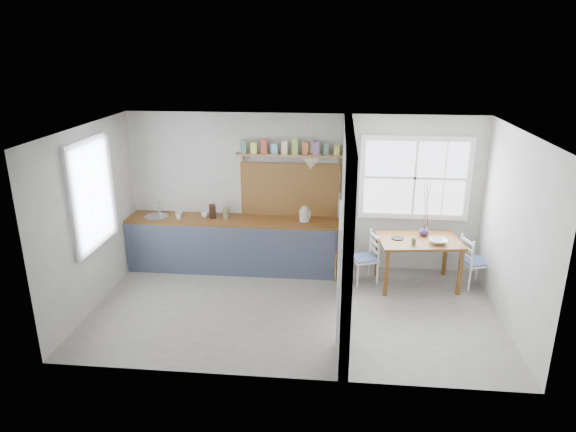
# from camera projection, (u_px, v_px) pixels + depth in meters

# --- Properties ---
(floor) EXTENTS (5.80, 3.20, 0.01)m
(floor) POSITION_uv_depth(u_px,v_px,m) (294.00, 309.00, 7.41)
(floor) COLOR gray
(floor) RESTS_ON ground
(ceiling) EXTENTS (5.80, 3.20, 0.01)m
(ceiling) POSITION_uv_depth(u_px,v_px,m) (295.00, 130.00, 6.57)
(ceiling) COLOR beige
(ceiling) RESTS_ON walls
(walls) EXTENTS (5.81, 3.21, 2.60)m
(walls) POSITION_uv_depth(u_px,v_px,m) (294.00, 225.00, 6.99)
(walls) COLOR beige
(walls) RESTS_ON floor
(partition) EXTENTS (0.12, 3.20, 2.60)m
(partition) POSITION_uv_depth(u_px,v_px,m) (346.00, 215.00, 6.93)
(partition) COLOR beige
(partition) RESTS_ON floor
(kitchen_window) EXTENTS (0.10, 1.16, 1.50)m
(kitchen_window) POSITION_uv_depth(u_px,v_px,m) (90.00, 194.00, 7.14)
(kitchen_window) COLOR white
(kitchen_window) RESTS_ON walls
(nook_window) EXTENTS (1.76, 0.10, 1.30)m
(nook_window) POSITION_uv_depth(u_px,v_px,m) (415.00, 178.00, 8.20)
(nook_window) COLOR white
(nook_window) RESTS_ON walls
(counter) EXTENTS (3.50, 0.60, 0.90)m
(counter) POSITION_uv_depth(u_px,v_px,m) (234.00, 243.00, 8.62)
(counter) COLOR brown
(counter) RESTS_ON floor
(sink) EXTENTS (0.40, 0.40, 0.02)m
(sink) POSITION_uv_depth(u_px,v_px,m) (156.00, 217.00, 8.57)
(sink) COLOR silver
(sink) RESTS_ON counter
(backsplash) EXTENTS (1.65, 0.03, 0.90)m
(backsplash) POSITION_uv_depth(u_px,v_px,m) (290.00, 190.00, 8.48)
(backsplash) COLOR brown
(backsplash) RESTS_ON walls
(shelf) EXTENTS (1.75, 0.20, 0.21)m
(shelf) POSITION_uv_depth(u_px,v_px,m) (290.00, 151.00, 8.18)
(shelf) COLOR #B27D4B
(shelf) RESTS_ON walls
(pendant_lamp) EXTENTS (0.26, 0.26, 0.16)m
(pendant_lamp) POSITION_uv_depth(u_px,v_px,m) (311.00, 164.00, 7.87)
(pendant_lamp) COLOR #F0E5C6
(pendant_lamp) RESTS_ON ceiling
(utensil_rail) EXTENTS (0.02, 0.50, 0.02)m
(utensil_rail) POSITION_uv_depth(u_px,v_px,m) (340.00, 197.00, 7.73)
(utensil_rail) COLOR silver
(utensil_rail) RESTS_ON partition
(dining_table) EXTENTS (1.33, 0.97, 0.77)m
(dining_table) POSITION_uv_depth(u_px,v_px,m) (417.00, 262.00, 8.05)
(dining_table) COLOR brown
(dining_table) RESTS_ON floor
(chair_left) EXTENTS (0.47, 0.47, 0.81)m
(chair_left) POSITION_uv_depth(u_px,v_px,m) (364.00, 258.00, 8.16)
(chair_left) COLOR white
(chair_left) RESTS_ON floor
(chair_right) EXTENTS (0.47, 0.47, 0.83)m
(chair_right) POSITION_uv_depth(u_px,v_px,m) (475.00, 261.00, 8.01)
(chair_right) COLOR white
(chair_right) RESTS_ON floor
(kettle) EXTENTS (0.24, 0.21, 0.25)m
(kettle) POSITION_uv_depth(u_px,v_px,m) (304.00, 214.00, 8.31)
(kettle) COLOR beige
(kettle) RESTS_ON counter
(mug_a) EXTENTS (0.13, 0.13, 0.11)m
(mug_a) POSITION_uv_depth(u_px,v_px,m) (179.00, 215.00, 8.44)
(mug_a) COLOR silver
(mug_a) RESTS_ON counter
(mug_b) EXTENTS (0.15, 0.15, 0.10)m
(mug_b) POSITION_uv_depth(u_px,v_px,m) (205.00, 214.00, 8.52)
(mug_b) COLOR white
(mug_b) RESTS_ON counter
(knife_block) EXTENTS (0.14, 0.17, 0.22)m
(knife_block) POSITION_uv_depth(u_px,v_px,m) (212.00, 211.00, 8.48)
(knife_block) COLOR black
(knife_block) RESTS_ON counter
(jar) EXTENTS (0.13, 0.13, 0.18)m
(jar) POSITION_uv_depth(u_px,v_px,m) (226.00, 213.00, 8.43)
(jar) COLOR olive
(jar) RESTS_ON counter
(towel_magenta) EXTENTS (0.02, 0.03, 0.55)m
(towel_magenta) POSITION_uv_depth(u_px,v_px,m) (336.00, 266.00, 8.18)
(towel_magenta) COLOR #B83662
(towel_magenta) RESTS_ON counter
(towel_orange) EXTENTS (0.02, 0.03, 0.47)m
(towel_orange) POSITION_uv_depth(u_px,v_px,m) (336.00, 268.00, 8.17)
(towel_orange) COLOR orange
(towel_orange) RESTS_ON counter
(bowl) EXTENTS (0.28, 0.28, 0.07)m
(bowl) POSITION_uv_depth(u_px,v_px,m) (438.00, 241.00, 7.76)
(bowl) COLOR silver
(bowl) RESTS_ON dining_table
(table_cup) EXTENTS (0.12, 0.12, 0.08)m
(table_cup) POSITION_uv_depth(u_px,v_px,m) (414.00, 241.00, 7.72)
(table_cup) COLOR #4D7C47
(table_cup) RESTS_ON dining_table
(plate) EXTENTS (0.19, 0.19, 0.02)m
(plate) POSITION_uv_depth(u_px,v_px,m) (397.00, 238.00, 7.94)
(plate) COLOR black
(plate) RESTS_ON dining_table
(vase) EXTENTS (0.17, 0.17, 0.16)m
(vase) POSITION_uv_depth(u_px,v_px,m) (424.00, 231.00, 8.05)
(vase) COLOR #402752
(vase) RESTS_ON dining_table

